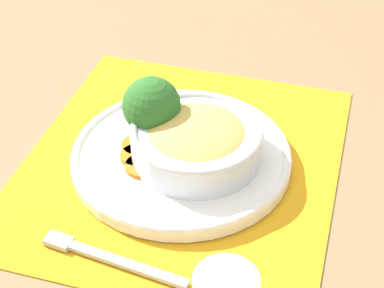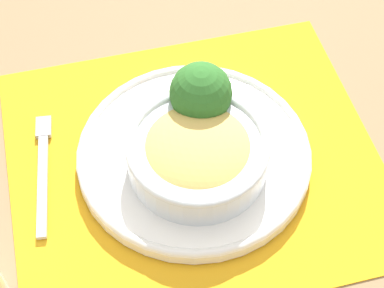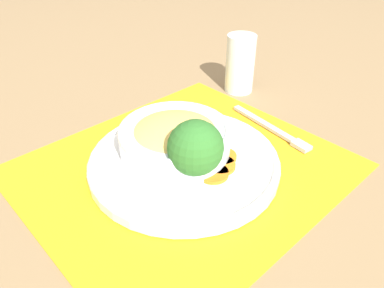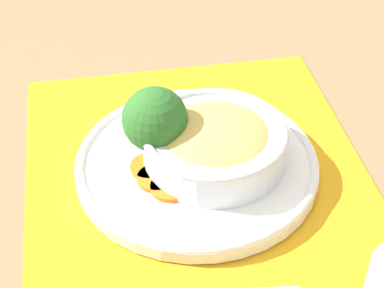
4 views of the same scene
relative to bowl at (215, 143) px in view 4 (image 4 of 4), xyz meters
name	(u,v)px [view 4 (image 4 of 4)]	position (x,y,z in m)	size (l,w,h in m)	color
ground_plane	(197,173)	(0.00, 0.02, -0.05)	(4.00, 4.00, 0.00)	#8C704C
placemat	(197,172)	(0.00, 0.02, -0.05)	(0.49, 0.44, 0.00)	orange
plate	(197,164)	(0.00, 0.02, -0.03)	(0.30, 0.30, 0.02)	white
bowl	(215,143)	(0.00, 0.00, 0.00)	(0.17, 0.17, 0.06)	silver
broccoli_floret	(155,120)	(0.02, 0.07, 0.03)	(0.08, 0.08, 0.09)	#759E51
carrot_slice_near	(150,167)	(-0.01, 0.08, -0.03)	(0.05, 0.05, 0.01)	orange
carrot_slice_middle	(157,178)	(-0.03, 0.07, -0.03)	(0.05, 0.05, 0.01)	orange
carrot_slice_far	(170,187)	(-0.04, 0.06, -0.03)	(0.05, 0.05, 0.01)	orange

